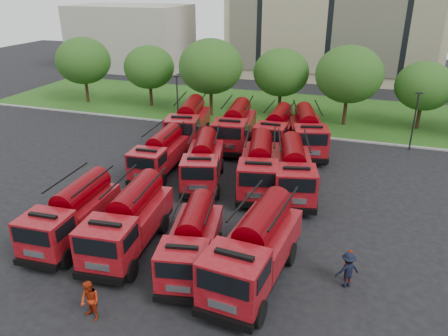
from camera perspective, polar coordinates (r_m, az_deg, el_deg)
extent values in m
plane|color=black|center=(26.92, -1.24, -7.20)|extent=(140.00, 140.00, 0.00)
cube|color=#1F4713|center=(50.33, 8.77, 7.39)|extent=(70.00, 16.00, 0.12)
cube|color=gray|center=(42.71, 6.83, 4.61)|extent=(70.00, 0.30, 0.14)
cube|color=#A59F92|center=(76.41, -11.96, 16.37)|extent=(18.00, 12.00, 10.00)
cylinder|color=#382314|center=(55.56, -17.44, 9.44)|extent=(0.36, 0.36, 2.62)
ellipsoid|color=#214614|center=(54.85, -17.91, 13.20)|extent=(6.30, 6.30, 5.36)
cylinder|color=#382314|center=(52.28, -9.50, 9.22)|extent=(0.36, 0.36, 2.38)
ellipsoid|color=#214614|center=(51.58, -9.75, 12.85)|extent=(5.71, 5.71, 4.86)
cylinder|color=#382314|center=(47.73, -1.70, 8.44)|extent=(0.36, 0.36, 2.80)
ellipsoid|color=#214614|center=(46.87, -1.76, 13.12)|extent=(6.72, 6.72, 5.71)
cylinder|color=#382314|center=(48.29, 7.25, 8.23)|extent=(0.36, 0.36, 2.45)
ellipsoid|color=#214614|center=(47.52, 7.47, 12.26)|extent=(5.88, 5.88, 5.00)
cylinder|color=#382314|center=(46.03, 15.49, 6.99)|extent=(0.36, 0.36, 2.73)
ellipsoid|color=#214614|center=(45.15, 16.02, 11.69)|extent=(6.55, 6.55, 5.57)
cylinder|color=#382314|center=(47.30, 24.04, 5.94)|extent=(0.36, 0.36, 2.27)
ellipsoid|color=#214614|center=(46.55, 24.69, 9.71)|extent=(5.46, 5.46, 4.64)
cylinder|color=black|center=(44.34, -6.09, 8.62)|extent=(0.14, 0.14, 5.00)
cube|color=black|center=(43.76, -6.23, 11.85)|extent=(0.60, 0.25, 0.12)
cylinder|color=black|center=(40.79, 23.56, 5.48)|extent=(0.14, 0.14, 5.00)
cube|color=black|center=(40.17, 24.14, 8.94)|extent=(0.60, 0.25, 0.12)
cube|color=black|center=(26.52, -18.85, -7.49)|extent=(2.61, 7.01, 0.30)
cube|color=black|center=(24.25, -23.39, -11.52)|extent=(2.47, 0.37, 0.35)
cube|color=maroon|center=(24.37, -22.22, -7.89)|extent=(2.52, 2.29, 1.92)
cube|color=black|center=(23.44, -23.97, -8.24)|extent=(2.07, 0.15, 0.84)
cube|color=maroon|center=(26.92, -17.82, -4.94)|extent=(2.64, 4.65, 1.28)
cylinder|color=#550005|center=(26.46, -18.10, -2.94)|extent=(1.69, 4.21, 1.48)
cylinder|color=black|center=(25.51, -24.13, -9.95)|extent=(0.40, 1.10, 1.08)
cylinder|color=black|center=(24.25, -19.87, -11.06)|extent=(0.40, 1.10, 1.08)
cylinder|color=black|center=(28.41, -18.81, -5.56)|extent=(0.40, 1.10, 1.08)
cylinder|color=black|center=(27.28, -14.81, -6.29)|extent=(0.40, 1.10, 1.08)
cube|color=black|center=(24.87, -12.10, -8.77)|extent=(3.06, 7.46, 0.31)
cube|color=black|center=(22.23, -16.07, -13.69)|extent=(2.61, 0.50, 0.36)
cube|color=maroon|center=(22.40, -14.98, -9.46)|extent=(2.75, 2.51, 2.02)
cube|color=black|center=(21.31, -16.53, -10.01)|extent=(2.18, 0.26, 0.88)
cube|color=maroon|center=(25.34, -11.20, -5.86)|extent=(2.98, 4.99, 1.35)
cylinder|color=#550005|center=(24.83, -11.40, -3.63)|extent=(1.96, 4.49, 1.56)
cylinder|color=black|center=(23.47, -17.53, -11.86)|extent=(0.47, 1.17, 1.14)
cylinder|color=black|center=(22.47, -12.11, -12.95)|extent=(0.47, 1.17, 1.14)
cylinder|color=black|center=(26.83, -12.79, -6.54)|extent=(0.47, 1.17, 1.14)
cylinder|color=black|center=(25.96, -7.97, -7.24)|extent=(0.47, 1.17, 1.14)
cube|color=black|center=(22.97, -4.10, -11.41)|extent=(3.35, 6.82, 0.28)
cube|color=black|center=(20.44, -5.97, -16.75)|extent=(2.33, 0.67, 0.33)
cube|color=maroon|center=(20.58, -5.42, -12.52)|extent=(2.64, 2.45, 1.82)
cube|color=black|center=(19.52, -6.14, -13.29)|extent=(1.93, 0.42, 0.79)
cube|color=maroon|center=(23.40, -3.66, -8.49)|extent=(3.06, 4.65, 1.21)
cylinder|color=#550005|center=(22.89, -3.73, -6.38)|extent=(2.12, 4.11, 1.40)
cylinder|color=black|center=(21.36, -8.32, -15.00)|extent=(0.52, 1.07, 1.03)
cylinder|color=black|center=(20.95, -2.43, -15.61)|extent=(0.52, 1.07, 1.03)
cylinder|color=black|center=(24.59, -5.81, -9.16)|extent=(0.52, 1.07, 1.03)
cylinder|color=black|center=(24.24, -0.79, -9.56)|extent=(0.52, 1.07, 1.03)
cube|color=black|center=(22.03, 3.99, -12.78)|extent=(3.25, 7.88, 0.33)
cube|color=black|center=(19.26, -0.26, -19.21)|extent=(2.75, 0.54, 0.38)
cube|color=maroon|center=(19.32, 1.31, -14.07)|extent=(2.91, 2.66, 2.14)
cube|color=black|center=(18.12, -0.22, -14.99)|extent=(2.30, 0.28, 0.93)
cube|color=maroon|center=(22.48, 5.13, -9.30)|extent=(3.16, 5.28, 1.43)
cylinder|color=#550005|center=(21.87, 5.24, -6.73)|extent=(2.08, 4.74, 1.64)
cylinder|color=black|center=(20.41, -2.38, -16.53)|extent=(0.50, 1.24, 1.21)
cylinder|color=black|center=(19.68, 4.59, -18.40)|extent=(0.50, 1.24, 1.21)
cylinder|color=black|center=(23.97, 2.77, -9.74)|extent=(0.50, 1.24, 1.21)
cylinder|color=black|center=(23.35, 8.65, -11.01)|extent=(0.50, 1.24, 1.21)
cube|color=black|center=(33.78, -8.28, 0.36)|extent=(2.64, 6.85, 0.29)
cube|color=black|center=(30.98, -10.67, -2.11)|extent=(2.41, 0.39, 0.34)
cube|color=maroon|center=(31.43, -9.99, 0.59)|extent=(2.48, 2.26, 1.87)
cube|color=black|center=(30.37, -10.86, 0.58)|extent=(2.01, 0.18, 0.82)
cube|color=maroon|center=(34.39, -7.69, 2.21)|extent=(2.63, 4.56, 1.25)
cylinder|color=#550005|center=(34.04, -7.78, 3.81)|extent=(1.70, 4.12, 1.44)
cylinder|color=black|center=(32.19, -11.77, -1.28)|extent=(0.40, 1.08, 1.06)
cylinder|color=black|center=(31.32, -8.14, -1.73)|extent=(0.40, 1.08, 1.06)
cylinder|color=black|center=(35.69, -8.86, 1.44)|extent=(0.40, 1.08, 1.06)
cylinder|color=black|center=(34.91, -5.53, 1.11)|extent=(0.40, 1.08, 1.06)
cube|color=black|center=(31.93, -2.67, -0.76)|extent=(4.01, 7.34, 0.30)
cube|color=black|center=(28.78, -3.40, -3.73)|extent=(2.48, 0.88, 0.35)
cube|color=maroon|center=(29.30, -3.20, -0.66)|extent=(2.93, 2.75, 1.95)
cube|color=black|center=(28.11, -3.47, -0.75)|extent=(2.04, 0.58, 0.85)
cube|color=maroon|center=(32.62, -2.49, 1.31)|extent=(3.54, 5.06, 1.30)
cylinder|color=#550005|center=(32.24, -2.52, 3.06)|extent=(2.52, 4.43, 1.50)
cylinder|color=black|center=(29.79, -5.38, -2.91)|extent=(0.62, 1.15, 1.10)
cylinder|color=black|center=(29.54, -0.97, -3.04)|extent=(0.62, 1.15, 1.10)
cylinder|color=black|center=(33.74, -4.28, 0.38)|extent=(0.62, 1.15, 1.10)
cylinder|color=black|center=(33.52, -0.39, 0.29)|extent=(0.62, 1.15, 1.10)
cube|color=black|center=(31.00, 4.60, -1.50)|extent=(3.87, 7.76, 0.32)
cube|color=black|center=(27.66, 4.25, -4.85)|extent=(2.65, 0.79, 0.37)
cube|color=maroon|center=(28.20, 4.45, -1.46)|extent=(3.01, 2.81, 2.07)
cube|color=black|center=(26.92, 4.36, -1.59)|extent=(2.19, 0.50, 0.90)
cube|color=maroon|center=(31.73, 4.75, 0.77)|extent=(3.52, 5.30, 1.38)
cylinder|color=#550005|center=(31.32, 4.82, 2.68)|extent=(2.45, 4.68, 1.59)
cylinder|color=black|center=(28.64, 1.90, -3.87)|extent=(0.60, 1.22, 1.17)
cylinder|color=black|center=(28.56, 6.79, -4.12)|extent=(0.60, 1.22, 1.17)
cylinder|color=black|center=(32.84, 2.62, -0.17)|extent=(0.60, 1.22, 1.17)
cylinder|color=black|center=(32.78, 6.88, -0.37)|extent=(0.60, 1.22, 1.17)
cube|color=black|center=(30.58, 8.87, -2.09)|extent=(4.07, 7.72, 0.32)
cube|color=black|center=(27.29, 9.31, -5.55)|extent=(2.62, 0.87, 0.37)
cube|color=maroon|center=(27.80, 9.31, -2.12)|extent=(3.04, 2.85, 2.05)
cube|color=black|center=(26.54, 9.54, -2.29)|extent=(2.16, 0.57, 0.89)
cube|color=maroon|center=(31.29, 8.84, 0.21)|extent=(3.63, 5.30, 1.37)
cylinder|color=#550005|center=(30.88, 8.97, 2.11)|extent=(2.56, 4.66, 1.58)
cylinder|color=black|center=(28.11, 6.71, -4.60)|extent=(0.63, 1.21, 1.16)
cylinder|color=black|center=(28.32, 11.62, -4.73)|extent=(0.63, 1.21, 1.16)
cylinder|color=black|center=(32.28, 6.52, -0.75)|extent=(0.63, 1.21, 1.16)
cylinder|color=black|center=(32.45, 10.79, -0.89)|extent=(0.63, 1.21, 1.16)
cube|color=black|center=(40.13, -4.58, 4.44)|extent=(3.94, 8.09, 0.33)
cube|color=black|center=(36.55, -5.84, 2.37)|extent=(2.77, 0.78, 0.39)
cube|color=maroon|center=(37.28, -5.48, 4.93)|extent=(3.12, 2.90, 2.16)
cube|color=black|center=(35.98, -5.95, 5.07)|extent=(2.29, 0.49, 0.94)
cube|color=maroon|center=(40.99, -4.26, 6.16)|extent=(3.61, 5.51, 1.44)
cylinder|color=#550005|center=(40.66, -4.31, 7.74)|extent=(2.49, 4.88, 1.66)
cylinder|color=black|center=(37.83, -7.36, 2.94)|extent=(0.61, 1.27, 1.22)
cylinder|color=black|center=(37.27, -3.56, 2.78)|extent=(0.61, 1.27, 1.22)
cylinder|color=black|center=(42.28, -5.71, 5.23)|extent=(0.61, 1.27, 1.22)
cylinder|color=black|center=(41.78, -2.29, 5.11)|extent=(0.61, 1.27, 1.22)
cube|color=black|center=(39.01, 1.47, 3.95)|extent=(3.41, 7.97, 0.33)
cube|color=black|center=(35.43, 0.32, 1.80)|extent=(2.77, 0.59, 0.39)
cube|color=maroon|center=(36.15, 0.73, 4.44)|extent=(2.97, 2.72, 2.15)
cube|color=black|center=(34.84, 0.34, 4.56)|extent=(2.31, 0.32, 0.94)
cube|color=maroon|center=(39.87, 1.80, 5.71)|extent=(3.27, 5.35, 1.43)
cylinder|color=#550005|center=(39.53, 1.82, 7.33)|extent=(2.18, 4.80, 1.66)
cylinder|color=black|center=(36.65, -1.30, 2.46)|extent=(0.52, 1.25, 1.21)
cylinder|color=black|center=(36.20, 2.62, 2.16)|extent=(0.52, 1.25, 1.21)
cylinder|color=black|center=(41.12, 0.22, 4.82)|extent=(0.52, 1.25, 1.21)
cylinder|color=black|center=(40.72, 3.73, 4.58)|extent=(0.52, 1.25, 1.21)
cube|color=black|center=(38.92, 6.77, 3.65)|extent=(2.34, 7.10, 0.30)
cube|color=black|center=(35.64, 5.54, 1.73)|extent=(2.54, 0.26, 0.35)
cube|color=maroon|center=(36.30, 6.04, 4.12)|extent=(2.49, 2.24, 1.98)
cube|color=black|center=(35.10, 5.65, 4.25)|extent=(2.13, 0.05, 0.86)
cube|color=maroon|center=(39.70, 7.17, 5.26)|extent=(2.49, 4.67, 1.32)
cylinder|color=#550005|center=(39.38, 7.24, 6.75)|extent=(1.53, 4.26, 1.52)
cylinder|color=black|center=(36.78, 4.12, 2.40)|extent=(0.36, 1.12, 1.12)
cylinder|color=black|center=(36.33, 7.68, 1.96)|extent=(0.36, 1.12, 1.12)
cylinder|color=black|center=(40.87, 5.70, 4.51)|extent=(0.36, 1.12, 1.12)
cylinder|color=black|center=(40.46, 8.93, 4.14)|extent=(0.36, 1.12, 1.12)
cube|color=black|center=(38.36, 10.67, 3.16)|extent=(4.29, 7.93, 0.32)
cube|color=black|center=(34.83, 11.31, 0.91)|extent=(2.68, 0.94, 0.38)
cube|color=maroon|center=(35.54, 11.24, 3.56)|extent=(3.15, 2.96, 2.10)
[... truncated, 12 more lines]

